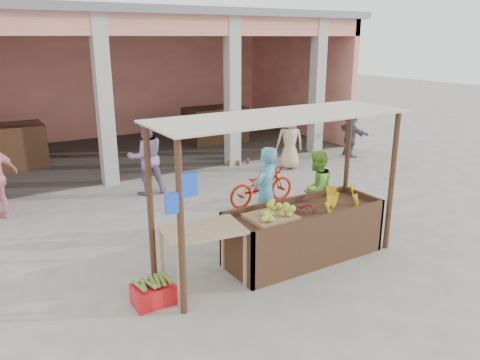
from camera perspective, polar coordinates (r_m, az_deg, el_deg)
ground at (r=7.59m, az=4.67°, el=-10.25°), size 60.00×60.00×0.00m
market_building at (r=14.94m, az=-16.00°, el=13.43°), size 14.40×6.40×4.20m
fruit_stall at (r=7.70m, az=7.77°, el=-6.65°), size 2.60×0.95×0.80m
stall_awning at (r=6.96m, az=4.67°, el=4.55°), size 4.09×1.35×2.39m
banana_heap at (r=7.98m, az=12.46°, el=-2.20°), size 1.11×0.60×0.20m
melon_tray at (r=7.17m, az=3.77°, el=-4.12°), size 0.71×0.61×0.19m
berry_heap at (r=7.54m, az=8.08°, el=-3.36°), size 0.43×0.35×0.14m
side_table at (r=6.66m, az=-4.52°, el=-7.03°), size 1.21×0.89×0.91m
papaya_pile at (r=6.56m, az=-4.57°, el=-5.00°), size 0.78×0.45×0.22m
red_crate at (r=6.62m, az=-10.52°, el=-13.52°), size 0.55×0.39×0.28m
plantain_bundle at (r=6.53m, az=-10.61°, el=-12.11°), size 0.44×0.31×0.09m
produce_sacks at (r=13.24m, az=-0.21°, el=3.22°), size 1.02×0.77×0.62m
vendor_blue at (r=8.23m, az=3.12°, el=-1.28°), size 0.81×0.72×1.79m
vendor_green at (r=8.81m, az=9.29°, el=-0.91°), size 0.86×0.66×1.58m
motorcycle at (r=10.04m, az=2.63°, el=-0.60°), size 0.59×1.67×0.87m
shopper_c at (r=12.77m, az=6.07°, el=5.07°), size 0.95×0.79×1.69m
shopper_d at (r=14.49m, az=13.36°, el=5.73°), size 0.80×1.46×1.49m
shopper_f at (r=10.80m, az=-11.41°, el=3.21°), size 0.96×0.59×1.91m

